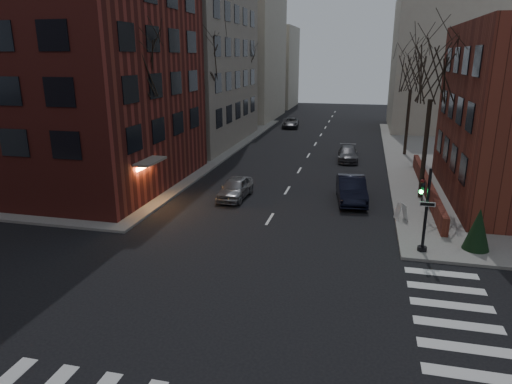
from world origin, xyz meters
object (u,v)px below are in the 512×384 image
tree_right_b (412,73)px  evergreen_shrub (478,229)px  traffic_signal (424,216)px  parked_sedan (351,189)px  tree_left_a (136,65)px  tree_left_c (245,65)px  tree_right_a (433,73)px  sandwich_board (401,211)px  streetlamp_far (254,97)px  car_lane_far (291,123)px  tree_left_b (203,57)px  car_lane_gray (348,154)px  streetlamp_near (195,119)px  car_lane_silver (235,188)px

tree_right_b → evergreen_shrub: 23.19m
traffic_signal → tree_right_b: (0.86, 23.01, 5.68)m
parked_sedan → tree_left_a: bearing=-176.4°
tree_left_c → tree_right_b: tree_left_c is taller
tree_right_a → sandwich_board: size_ratio=10.37×
streetlamp_far → evergreen_shrub: 37.38m
parked_sedan → car_lane_far: bearing=99.3°
tree_left_b → car_lane_gray: 15.20m
streetlamp_near → streetlamp_far: bearing=90.0°
tree_right_a → car_lane_silver: bearing=-167.8°
tree_left_a → car_lane_silver: bearing=14.0°
tree_left_b → sandwich_board: size_ratio=11.52×
tree_left_a → evergreen_shrub: 21.06m
streetlamp_near → tree_left_c: bearing=91.9°
tree_right_b → car_lane_far: 21.17m
tree_left_b → tree_right_a: bearing=-24.4°
tree_left_a → tree_left_b: (0.00, 12.00, 0.44)m
tree_left_b → sandwich_board: tree_left_b is taller
sandwich_board → car_lane_gray: bearing=82.3°
streetlamp_far → sandwich_board: (15.50, -28.74, -3.62)m
traffic_signal → streetlamp_far: streetlamp_far is taller
parked_sedan → tree_right_b: bearing=67.2°
tree_right_b → car_lane_far: bearing=131.6°
streetlamp_near → sandwich_board: bearing=-29.4°
tree_left_b → evergreen_shrub: size_ratio=5.27×
tree_left_a → evergreen_shrub: tree_left_a is taller
traffic_signal → tree_right_b: size_ratio=0.44×
tree_right_a → car_lane_silver: 14.16m
evergreen_shrub → sandwich_board: bearing=132.6°
tree_left_a → streetlamp_near: 9.07m
tree_left_c → streetlamp_near: size_ratio=1.55×
tree_right_a → car_lane_far: 32.70m
traffic_signal → tree_right_a: bearing=84.5°
tree_left_c → car_lane_silver: size_ratio=2.40×
tree_left_b → tree_left_c: tree_left_b is taller
tree_left_a → streetlamp_near: size_ratio=1.63×
tree_left_c → evergreen_shrub: 36.51m
parked_sedan → evergreen_shrub: 9.06m
tree_right_b → streetlamp_near: size_ratio=1.46×
tree_left_c → tree_right_a: bearing=-51.3°
parked_sedan → car_lane_gray: (-0.72, 12.07, -0.18)m
car_lane_far → sandwich_board: bearing=-76.8°
tree_right_a → evergreen_shrub: tree_right_a is taller
car_lane_far → car_lane_silver: bearing=-93.4°
tree_left_c → evergreen_shrub: bearing=-57.4°
car_lane_gray → evergreen_shrub: 19.97m
tree_right_b → streetlamp_near: 20.01m
streetlamp_near → car_lane_far: bearing=81.5°
tree_right_b → tree_left_b: bearing=-161.2°
tree_left_b → tree_left_a: bearing=-90.0°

